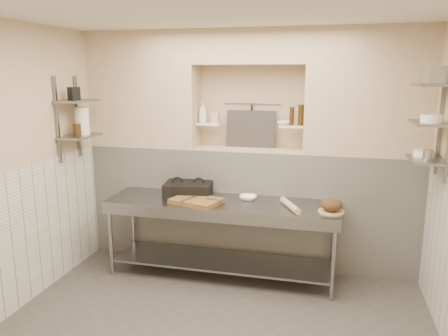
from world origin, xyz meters
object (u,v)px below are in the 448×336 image
(panini_press, at_px, (188,189))
(bottle_soap, at_px, (203,113))
(rolling_pin, at_px, (290,205))
(jug_left, at_px, (82,121))
(mixing_bowl, at_px, (248,198))
(cutting_board, at_px, (196,201))
(prep_table, at_px, (221,223))
(bread_loaf, at_px, (331,205))
(bowl_alcove, at_px, (283,123))

(panini_press, bearing_deg, bottle_soap, 72.63)
(rolling_pin, distance_m, jug_left, 2.55)
(mixing_bowl, bearing_deg, cutting_board, -154.53)
(mixing_bowl, distance_m, bottle_soap, 1.20)
(prep_table, xyz_separation_m, bottle_soap, (-0.38, 0.57, 1.19))
(bread_loaf, relative_size, bowl_alcove, 1.40)
(rolling_pin, bearing_deg, bread_loaf, -3.86)
(bowl_alcove, bearing_deg, panini_press, -160.51)
(mixing_bowl, bearing_deg, bottle_soap, 146.82)
(bottle_soap, relative_size, bowl_alcove, 1.61)
(bottle_soap, bearing_deg, mixing_bowl, -33.18)
(cutting_board, bearing_deg, panini_press, 123.59)
(bread_loaf, bearing_deg, prep_table, 175.23)
(prep_table, xyz_separation_m, mixing_bowl, (0.28, 0.15, 0.28))
(jug_left, bearing_deg, cutting_board, -1.99)
(panini_press, height_order, cutting_board, panini_press)
(prep_table, distance_m, panini_press, 0.58)
(prep_table, bearing_deg, jug_left, -177.88)
(prep_table, relative_size, bowl_alcove, 17.05)
(cutting_board, distance_m, bread_loaf, 1.45)
(bottle_soap, height_order, jug_left, bottle_soap)
(bottle_soap, bearing_deg, cutting_board, -80.06)
(cutting_board, relative_size, mixing_bowl, 2.67)
(bread_loaf, xyz_separation_m, bottle_soap, (-1.57, 0.67, 0.86))
(mixing_bowl, bearing_deg, rolling_pin, -23.62)
(prep_table, distance_m, mixing_bowl, 0.42)
(bottle_soap, xyz_separation_m, bowl_alcove, (0.99, -0.03, -0.10))
(panini_press, bearing_deg, jug_left, -176.66)
(panini_press, xyz_separation_m, cutting_board, (0.19, -0.28, -0.05))
(mixing_bowl, height_order, rolling_pin, rolling_pin)
(rolling_pin, height_order, jug_left, jug_left)
(prep_table, xyz_separation_m, panini_press, (-0.44, 0.17, 0.33))
(prep_table, bearing_deg, mixing_bowl, 27.76)
(jug_left, bearing_deg, bowl_alcove, 15.10)
(cutting_board, bearing_deg, bottle_soap, 99.94)
(mixing_bowl, distance_m, bowl_alcove, 0.97)
(bottle_soap, bearing_deg, rolling_pin, -29.27)
(bread_loaf, relative_size, jug_left, 0.68)
(bread_loaf, distance_m, bowl_alcove, 1.15)
(mixing_bowl, bearing_deg, bowl_alcove, 50.23)
(cutting_board, xyz_separation_m, mixing_bowl, (0.53, 0.25, 0.00))
(cutting_board, xyz_separation_m, bread_loaf, (1.45, 0.01, 0.06))
(cutting_board, relative_size, bowl_alcove, 3.43)
(mixing_bowl, bearing_deg, panini_press, 177.80)
(mixing_bowl, height_order, jug_left, jug_left)
(bowl_alcove, relative_size, jug_left, 0.49)
(bowl_alcove, bearing_deg, jug_left, -164.90)
(prep_table, height_order, mixing_bowl, mixing_bowl)
(panini_press, height_order, bowl_alcove, bowl_alcove)
(cutting_board, bearing_deg, jug_left, 178.01)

